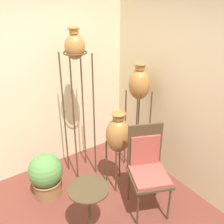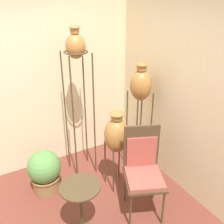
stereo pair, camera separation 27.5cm
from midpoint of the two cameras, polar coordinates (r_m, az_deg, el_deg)
wall_back at (r=3.70m, az=-17.87°, el=6.00°), size 7.37×0.06×2.70m
wall_right at (r=3.17m, az=22.46°, el=2.04°), size 0.06×7.37×2.70m
vase_stand_tall at (r=3.33m, az=-5.44°, el=12.27°), size 0.32×0.32×2.09m
vase_stand_medium at (r=3.57m, az=8.48°, el=5.35°), size 0.29×0.29×1.62m
vase_stand_short at (r=3.38m, az=3.35°, el=-5.15°), size 0.32×0.32×1.11m
chair at (r=3.17m, az=9.28°, el=-11.69°), size 0.60×0.62×1.08m
side_table at (r=2.94m, az=-4.06°, el=-18.59°), size 0.43×0.43×0.65m
potted_plant at (r=3.62m, az=-12.30°, el=-12.52°), size 0.44×0.44×0.61m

